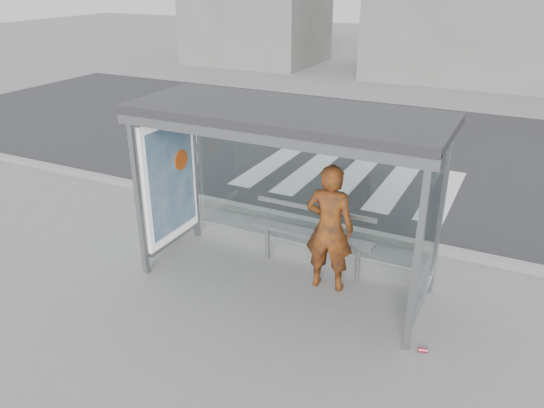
{
  "coord_description": "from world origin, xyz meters",
  "views": [
    {
      "loc": [
        2.86,
        -6.12,
        4.27
      ],
      "look_at": [
        -0.29,
        0.2,
        1.13
      ],
      "focal_mm": 35.0,
      "sensor_mm": 36.0,
      "label": 1
    }
  ],
  "objects_px": {
    "soda_can": "(423,350)",
    "person": "(329,228)",
    "bus_shelter": "(262,150)",
    "bench": "(312,234)"
  },
  "relations": [
    {
      "from": "bench",
      "to": "soda_can",
      "type": "xyz_separation_m",
      "value": [
        2.0,
        -1.24,
        -0.56
      ]
    },
    {
      "from": "bus_shelter",
      "to": "soda_can",
      "type": "relative_size",
      "value": 38.88
    },
    {
      "from": "bus_shelter",
      "to": "person",
      "type": "height_order",
      "value": "bus_shelter"
    },
    {
      "from": "bus_shelter",
      "to": "person",
      "type": "bearing_deg",
      "value": 7.15
    },
    {
      "from": "person",
      "to": "soda_can",
      "type": "xyz_separation_m",
      "value": [
        1.58,
        -0.86,
        -0.92
      ]
    },
    {
      "from": "bus_shelter",
      "to": "person",
      "type": "xyz_separation_m",
      "value": [
        0.99,
        0.12,
        -1.03
      ]
    },
    {
      "from": "bus_shelter",
      "to": "soda_can",
      "type": "xyz_separation_m",
      "value": [
        2.57,
        -0.74,
        -1.95
      ]
    },
    {
      "from": "soda_can",
      "to": "person",
      "type": "bearing_deg",
      "value": 151.39
    },
    {
      "from": "bench",
      "to": "bus_shelter",
      "type": "bearing_deg",
      "value": -138.99
    },
    {
      "from": "bench",
      "to": "soda_can",
      "type": "distance_m",
      "value": 2.42
    }
  ]
}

